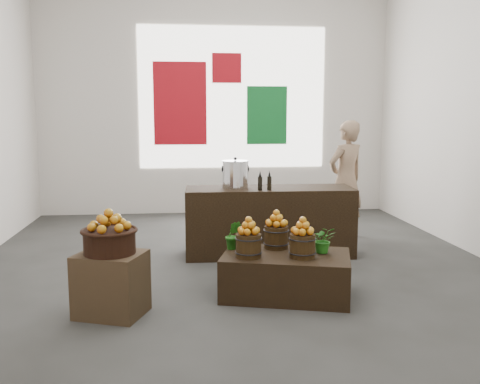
{
  "coord_description": "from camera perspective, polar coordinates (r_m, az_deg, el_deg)",
  "views": [
    {
      "loc": [
        -0.59,
        -5.82,
        1.74
      ],
      "look_at": [
        0.01,
        -0.4,
        0.93
      ],
      "focal_mm": 40.0,
      "sensor_mm": 36.0,
      "label": 1
    }
  ],
  "objects": [
    {
      "name": "herb_garnish_right",
      "position": [
        5.18,
        8.88,
        -5.04
      ],
      "size": [
        0.26,
        0.24,
        0.26
      ],
      "primitive_type": "imported",
      "rotation": [
        0.0,
        0.0,
        -0.17
      ],
      "color": "#1B5F14",
      "rests_on": "display_table"
    },
    {
      "name": "herb_garnish_left",
      "position": [
        5.25,
        -0.73,
        -4.62
      ],
      "size": [
        0.17,
        0.14,
        0.28
      ],
      "primitive_type": "imported",
      "rotation": [
        0.0,
        0.0,
        -0.12
      ],
      "color": "#1B5F14",
      "rests_on": "display_table"
    },
    {
      "name": "apple_bucket_rear",
      "position": [
        5.32,
        3.88,
        -4.83
      ],
      "size": [
        0.24,
        0.24,
        0.22
      ],
      "primitive_type": "cylinder",
      "color": "#33200D",
      "rests_on": "display_table"
    },
    {
      "name": "back_opening",
      "position": [
        9.34,
        -0.81,
        10.02
      ],
      "size": [
        3.2,
        0.02,
        2.4
      ],
      "primitive_type": "cube",
      "color": "white",
      "rests_on": "back_wall"
    },
    {
      "name": "apples_in_basket",
      "position": [
        4.67,
        -13.82,
        -2.91
      ],
      "size": [
        0.34,
        0.34,
        0.18
      ],
      "primitive_type": null,
      "color": "#900904",
      "rests_on": "wicker_basket"
    },
    {
      "name": "deco_red_left",
      "position": [
        9.29,
        -6.41,
        9.36
      ],
      "size": [
        0.9,
        0.04,
        1.4
      ],
      "primitive_type": "cube",
      "color": "#AA0D17",
      "rests_on": "back_wall"
    },
    {
      "name": "back_wall",
      "position": [
        9.34,
        -2.68,
        10.01
      ],
      "size": [
        6.0,
        0.04,
        4.0
      ],
      "primitive_type": "cube",
      "color": "silver",
      "rests_on": "ground"
    },
    {
      "name": "apple_bucket_front_right",
      "position": [
        5.0,
        6.67,
        -5.73
      ],
      "size": [
        0.24,
        0.24,
        0.22
      ],
      "primitive_type": "cylinder",
      "color": "#33200D",
      "rests_on": "display_table"
    },
    {
      "name": "stock_pot_left",
      "position": [
        6.47,
        -0.5,
        1.81
      ],
      "size": [
        0.32,
        0.32,
        0.32
      ],
      "primitive_type": "cylinder",
      "color": "silver",
      "rests_on": "counter"
    },
    {
      "name": "crate",
      "position": [
        4.81,
        -13.58,
        -9.53
      ],
      "size": [
        0.67,
        0.61,
        0.55
      ],
      "primitive_type": "cube",
      "rotation": [
        0.0,
        0.0,
        -0.35
      ],
      "color": "#463221",
      "rests_on": "ground"
    },
    {
      "name": "display_table",
      "position": [
        5.18,
        4.93,
        -8.81
      ],
      "size": [
        1.34,
        1.03,
        0.41
      ],
      "primitive_type": "cube",
      "rotation": [
        0.0,
        0.0,
        -0.27
      ],
      "color": "black",
      "rests_on": "ground"
    },
    {
      "name": "deco_red_upper",
      "position": [
        9.35,
        -1.43,
        13.08
      ],
      "size": [
        0.5,
        0.04,
        0.5
      ],
      "primitive_type": "cube",
      "color": "#AA0D17",
      "rests_on": "back_wall"
    },
    {
      "name": "oil_cruets",
      "position": [
        6.31,
        3.41,
        1.25
      ],
      "size": [
        0.15,
        0.06,
        0.23
      ],
      "primitive_type": null,
      "rotation": [
        0.0,
        0.0,
        -0.03
      ],
      "color": "black",
      "rests_on": "counter"
    },
    {
      "name": "apple_bucket_front_left",
      "position": [
        4.97,
        0.92,
        -5.74
      ],
      "size": [
        0.24,
        0.24,
        0.22
      ],
      "primitive_type": "cylinder",
      "color": "#33200D",
      "rests_on": "display_table"
    },
    {
      "name": "apples_in_bucket_rear",
      "position": [
        5.28,
        3.9,
        -2.82
      ],
      "size": [
        0.18,
        0.18,
        0.16
      ],
      "primitive_type": null,
      "color": "#900904",
      "rests_on": "apple_bucket_rear"
    },
    {
      "name": "ground",
      "position": [
        6.1,
        -0.46,
        -8.14
      ],
      "size": [
        7.0,
        7.0,
        0.0
      ],
      "primitive_type": "plane",
      "color": "#3B3B38",
      "rests_on": "ground"
    },
    {
      "name": "apples_in_bucket_front_left",
      "position": [
        4.93,
        0.92,
        -3.61
      ],
      "size": [
        0.18,
        0.18,
        0.16
      ],
      "primitive_type": null,
      "color": "#900904",
      "rests_on": "apple_bucket_front_left"
    },
    {
      "name": "wicker_basket",
      "position": [
        4.71,
        -13.74,
        -5.19
      ],
      "size": [
        0.44,
        0.44,
        0.2
      ],
      "primitive_type": "cylinder",
      "color": "black",
      "rests_on": "crate"
    },
    {
      "name": "shopper",
      "position": [
        7.61,
        11.22,
        1.33
      ],
      "size": [
        0.71,
        0.62,
        1.64
      ],
      "primitive_type": "imported",
      "rotation": [
        0.0,
        0.0,
        3.61
      ],
      "color": "#917359",
      "rests_on": "ground"
    },
    {
      "name": "apples_in_bucket_front_right",
      "position": [
        4.96,
        6.71,
        -3.6
      ],
      "size": [
        0.18,
        0.18,
        0.16
      ],
      "primitive_type": null,
      "color": "#900904",
      "rests_on": "apple_bucket_front_right"
    },
    {
      "name": "counter",
      "position": [
        6.6,
        3.13,
        -3.14
      ],
      "size": [
        2.06,
        0.72,
        0.84
      ],
      "primitive_type": "cube",
      "rotation": [
        0.0,
        0.0,
        -0.03
      ],
      "color": "black",
      "rests_on": "ground"
    },
    {
      "name": "deco_green_right",
      "position": [
        9.4,
        2.88,
        8.17
      ],
      "size": [
        0.7,
        0.04,
        1.0
      ],
      "primitive_type": "cube",
      "color": "#106627",
      "rests_on": "back_wall"
    }
  ]
}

